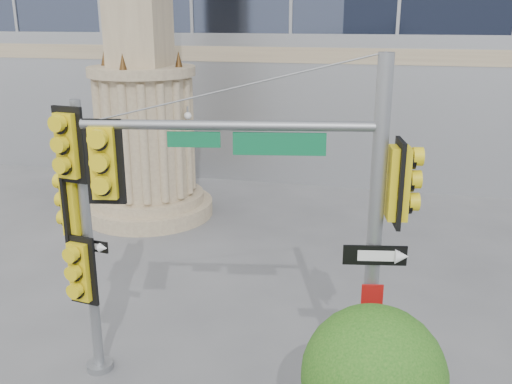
# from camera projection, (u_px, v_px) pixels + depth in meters

# --- Properties ---
(monument) EXTENTS (4.40, 4.40, 16.60)m
(monument) POSITION_uv_depth(u_px,v_px,m) (140.00, 53.00, 18.37)
(monument) COLOR gray
(monument) RESTS_ON ground
(main_signal_pole) EXTENTS (4.79, 1.30, 6.22)m
(main_signal_pole) POSITION_uv_depth(u_px,v_px,m) (300.00, 214.00, 8.54)
(main_signal_pole) COLOR slate
(main_signal_pole) RESTS_ON ground
(secondary_signal_pole) EXTENTS (0.92, 0.76, 5.32)m
(secondary_signal_pole) POSITION_uv_depth(u_px,v_px,m) (79.00, 222.00, 10.28)
(secondary_signal_pole) COLOR slate
(secondary_signal_pole) RESTS_ON ground
(street_tree) EXTENTS (1.98, 1.93, 3.08)m
(street_tree) POSITION_uv_depth(u_px,v_px,m) (376.00, 382.00, 7.58)
(street_tree) COLOR gray
(street_tree) RESTS_ON ground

